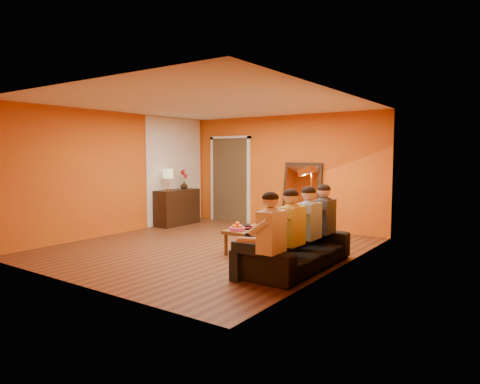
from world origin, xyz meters
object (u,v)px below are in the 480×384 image
Objects in this scene: person_far_left at (271,240)px; laptop at (276,225)px; floor_lamp at (311,206)px; dog at (299,236)px; sofa at (298,247)px; mirror_frame at (302,196)px; table_lamp at (168,180)px; person_mid_right at (309,228)px; wine_bottle at (258,219)px; person_far_right at (324,223)px; coffee_table at (257,239)px; sideboard at (177,207)px; vase at (184,185)px; tumbler at (266,225)px; person_mid_left at (292,233)px.

laptop is (-1.05, 1.92, -0.18)m from person_far_left.
floor_lamp reaches higher than dog.
sofa is 6.54× the size of laptop.
person_far_left is at bearing -68.31° from mirror_frame.
person_far_left is (0.54, -1.82, 0.30)m from dog.
table_lamp is at bearing -178.47° from floor_lamp.
person_mid_right is 3.94× the size of wine_bottle.
person_far_left is at bearing -90.00° from person_far_right.
laptop is at bearing 162.69° from dog.
laptop is at bearing 65.45° from coffee_table.
table_lamp is 0.42× the size of coffee_table.
sideboard is 6.34× the size of vase.
person_mid_right is 0.55m from person_far_right.
person_far_right is 1.10m from laptop.
mirror_frame is 1.29× the size of sideboard.
person_far_left is (1.58, -3.97, -0.15)m from mirror_frame.
person_mid_right is (4.37, -1.49, -0.49)m from table_lamp.
mirror_frame is 0.72× the size of sofa.
laptop is (3.32, -0.97, 0.01)m from sideboard.
tumbler is (3.26, -1.20, 0.04)m from sideboard.
person_mid_left is 1.60m from tumbler.
tumbler is 0.54× the size of vase.
person_mid_left is 1.00× the size of person_mid_right.
wine_bottle is at bearing -161.19° from dog.
dog is 0.54m from laptop.
mirror_frame is at bearing 21.16° from sideboard.
sofa is 0.34m from person_mid_right.
table_lamp reaches higher than sideboard.
mirror_frame is at bearing 124.24° from person_far_right.
table_lamp reaches higher than person_mid_left.
tumbler is at bearing 151.93° from person_mid_right.
tumbler is at bearing -109.40° from floor_lamp.
person_mid_left is at bearing -163.89° from sofa.
sideboard is 0.58m from vase.
laptop is at bearing 127.46° from person_mid_left.
coffee_table is at bearing -22.79° from sideboard.
coffee_table is 3.94× the size of wine_bottle.
table_lamp is at bearing 157.39° from laptop.
person_mid_right reaches higher than sideboard.
person_far_left is 3.94× the size of wine_bottle.
mirror_frame is 1.25× the size of person_far_left.
laptop is at bearing -11.39° from table_lamp.
wine_bottle is (-1.18, 1.52, -0.03)m from person_far_left.
floor_lamp is at bearing 59.45° from laptop.
mirror_frame reaches higher than vase.
person_far_left is at bearing -49.27° from coffee_table.
person_far_right is at bearing 6.13° from wine_bottle.
dog is (0.69, 0.25, 0.10)m from coffee_table.
table_lamp is 3.42m from coffee_table.
vase is at bearing 144.29° from person_far_left.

